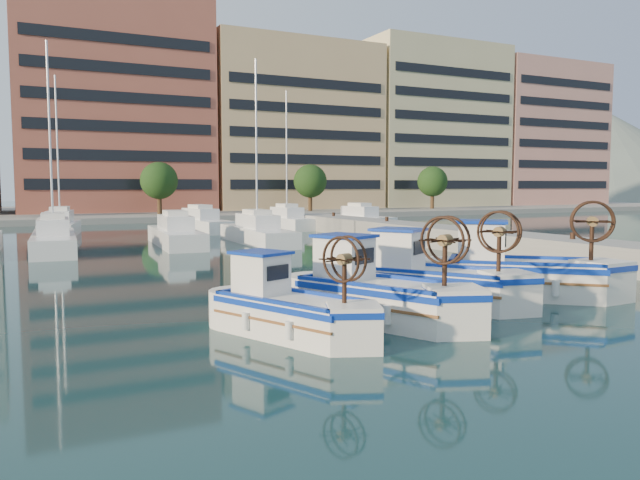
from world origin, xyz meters
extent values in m
plane|color=#194043|center=(0.00, 0.00, 0.00)|extent=(300.00, 300.00, 0.00)
cube|color=gray|center=(13.00, 8.00, 0.60)|extent=(3.00, 60.00, 1.20)
cube|color=gray|center=(0.00, 67.00, 0.30)|extent=(180.00, 40.00, 0.60)
cube|color=#AC5542|center=(1.00, 65.00, 13.10)|extent=(22.00, 14.00, 25.00)
cube|color=black|center=(1.00, 58.00, 13.10)|extent=(20.24, 0.12, 22.50)
cube|color=#DCB17A|center=(24.00, 65.00, 11.60)|extent=(23.00, 14.00, 22.00)
cube|color=black|center=(24.00, 58.00, 11.60)|extent=(21.16, 0.12, 19.80)
cube|color=beige|center=(47.00, 65.00, 12.60)|extent=(22.00, 14.00, 24.00)
cube|color=black|center=(47.00, 58.00, 12.60)|extent=(20.24, 0.12, 21.60)
cube|color=tan|center=(69.00, 65.00, 12.10)|extent=(21.00, 14.00, 23.00)
cube|color=black|center=(69.00, 58.00, 12.10)|extent=(19.32, 0.12, 20.70)
cylinder|color=#3F2B19|center=(4.00, 53.50, 1.50)|extent=(0.50, 0.50, 3.00)
sphere|color=#214318|center=(4.00, 53.50, 4.20)|extent=(4.00, 4.00, 4.00)
cylinder|color=#3F2B19|center=(22.00, 53.50, 1.50)|extent=(0.50, 0.50, 3.00)
sphere|color=#214318|center=(22.00, 53.50, 4.20)|extent=(4.00, 4.00, 4.00)
cylinder|color=#3F2B19|center=(40.00, 53.50, 1.50)|extent=(0.50, 0.50, 3.00)
sphere|color=#214318|center=(40.00, 53.50, 4.20)|extent=(4.00, 4.00, 4.00)
cone|color=slate|center=(140.00, 110.00, 0.00)|extent=(160.00, 160.00, 50.00)
cube|color=white|center=(-8.21, 22.89, 0.50)|extent=(2.80, 10.03, 1.00)
cylinder|color=silver|center=(-8.21, 22.89, 6.00)|extent=(0.12, 0.12, 11.00)
cube|color=white|center=(-1.31, 23.39, 0.50)|extent=(2.85, 9.47, 1.00)
cube|color=white|center=(3.68, 22.56, 0.50)|extent=(2.60, 9.83, 1.00)
cylinder|color=silver|center=(3.68, 22.56, 6.00)|extent=(0.12, 0.12, 11.00)
cube|color=white|center=(-7.16, 34.25, 0.50)|extent=(3.49, 7.96, 1.00)
cylinder|color=silver|center=(-7.16, 34.25, 6.00)|extent=(0.12, 0.12, 11.00)
cube|color=white|center=(3.19, 34.24, 0.50)|extent=(3.20, 9.11, 1.00)
cube|color=white|center=(10.50, 33.75, 0.50)|extent=(2.67, 7.38, 1.00)
cylinder|color=silver|center=(10.50, 33.75, 6.00)|extent=(0.12, 0.12, 11.00)
cube|color=white|center=(17.24, 33.20, 0.50)|extent=(3.14, 7.92, 1.00)
cube|color=white|center=(-4.16, -0.94, 0.47)|extent=(2.96, 4.11, 0.95)
cube|color=#0C2DA2|center=(-4.16, -0.94, 0.83)|extent=(3.04, 4.24, 0.14)
cube|color=blue|center=(-4.16, -0.94, 0.78)|extent=(2.48, 3.63, 0.05)
cube|color=white|center=(-4.58, 0.06, 1.44)|extent=(1.37, 1.46, 0.99)
cube|color=#0C2DA2|center=(-4.58, 0.06, 1.98)|extent=(1.54, 1.64, 0.07)
cylinder|color=#331E14|center=(-3.54, -2.43, 1.47)|extent=(0.11, 0.11, 1.04)
cylinder|color=brown|center=(-3.54, -2.43, 2.03)|extent=(0.36, 0.34, 0.25)
torus|color=#331E14|center=(-3.66, -2.48, 2.03)|extent=(0.47, 1.00, 1.05)
torus|color=#331E14|center=(-3.41, -2.38, 2.03)|extent=(0.47, 1.00, 1.05)
cube|color=white|center=(-1.40, -0.56, 0.54)|extent=(3.50, 4.72, 1.08)
cube|color=#0C2DA2|center=(-1.40, -0.56, 0.95)|extent=(3.60, 4.86, 0.17)
cube|color=blue|center=(-1.40, -0.56, 0.89)|extent=(2.94, 4.15, 0.06)
cube|color=white|center=(-1.92, 0.56, 1.65)|extent=(1.59, 1.69, 1.14)
cube|color=#0C2DA2|center=(-1.92, 0.56, 2.27)|extent=(1.80, 1.90, 0.08)
cylinder|color=#331E14|center=(-0.63, -2.25, 1.68)|extent=(0.12, 0.12, 1.20)
cylinder|color=brown|center=(-0.63, -2.25, 2.32)|extent=(0.42, 0.40, 0.29)
torus|color=#331E14|center=(-0.77, -2.32, 2.32)|extent=(0.57, 1.13, 1.21)
torus|color=#331E14|center=(-0.49, -2.19, 2.32)|extent=(0.57, 1.13, 1.21)
cube|color=white|center=(1.30, 0.67, 0.55)|extent=(3.95, 4.70, 1.10)
cube|color=#0C2DA2|center=(1.30, 0.67, 0.96)|extent=(4.07, 4.84, 0.17)
cube|color=blue|center=(1.30, 0.67, 0.90)|extent=(3.36, 4.11, 0.06)
cube|color=white|center=(0.63, 1.72, 1.67)|extent=(1.70, 1.76, 1.15)
cube|color=#0C2DA2|center=(0.63, 1.72, 2.29)|extent=(1.91, 1.98, 0.08)
cylinder|color=#331E14|center=(2.32, -0.91, 1.70)|extent=(0.13, 0.13, 1.21)
cylinder|color=brown|center=(2.32, -0.91, 2.35)|extent=(0.44, 0.43, 0.29)
torus|color=#331E14|center=(2.19, -0.99, 2.35)|extent=(0.72, 1.07, 1.22)
torus|color=#331E14|center=(2.45, -0.82, 2.35)|extent=(0.72, 1.07, 1.22)
cube|color=white|center=(4.77, 0.62, 0.59)|extent=(4.87, 4.65, 1.18)
cube|color=#0C2DA2|center=(4.77, 0.62, 1.04)|extent=(5.02, 4.79, 0.18)
cube|color=blue|center=(4.77, 0.62, 0.97)|extent=(4.22, 4.01, 0.07)
cube|color=white|center=(3.76, 1.51, 1.80)|extent=(1.91, 1.90, 1.24)
cube|color=#0C2DA2|center=(3.76, 1.51, 2.47)|extent=(2.15, 2.13, 0.09)
cylinder|color=#331E14|center=(6.28, -0.73, 1.83)|extent=(0.13, 0.13, 1.30)
cylinder|color=brown|center=(6.28, -0.73, 2.53)|extent=(0.47, 0.48, 0.31)
torus|color=#331E14|center=(6.17, -0.86, 2.53)|extent=(1.03, 0.93, 1.32)
torus|color=#331E14|center=(6.40, -0.61, 2.53)|extent=(1.03, 0.93, 1.32)
camera|label=1|loc=(-10.11, -14.58, 3.66)|focal=35.00mm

